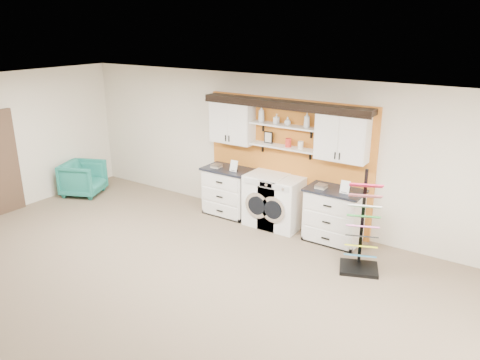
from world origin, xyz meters
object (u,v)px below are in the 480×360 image
Objects in this scene: dryer at (282,203)px; armchair at (83,178)px; sample_rack at (361,239)px; washer at (266,199)px; base_cabinet_left at (229,191)px; base_cabinet_right at (334,215)px.

dryer is 1.18× the size of armchair.
dryer is at bearing 136.66° from sample_rack.
armchair is at bearing -169.02° from dryer.
sample_rack is at bearing -21.95° from dryer.
sample_rack reaches higher than washer.
dryer is (1.23, -0.00, 0.01)m from base_cabinet_left.
base_cabinet_right is 1.20× the size of armchair.
armchair is (-6.39, -0.17, -0.14)m from sample_rack.
washer is 2.26m from sample_rack.
washer is at bearing -179.86° from base_cabinet_right.
base_cabinet_left is 1.23m from dryer.
sample_rack is 1.94× the size of armchair.
sample_rack is at bearing -18.65° from washer.
dryer is at bearing -179.81° from base_cabinet_right.
washer is 4.35m from armchair.
dryer reaches higher than base_cabinet_left.
washer is at bearing -101.77° from armchair.
sample_rack is (3.02, -0.73, 0.04)m from base_cabinet_left.
base_cabinet_right is at bearing 114.98° from sample_rack.
dryer reaches higher than base_cabinet_right.
washer is at bearing 139.96° from sample_rack.
washer reaches higher than dryer.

